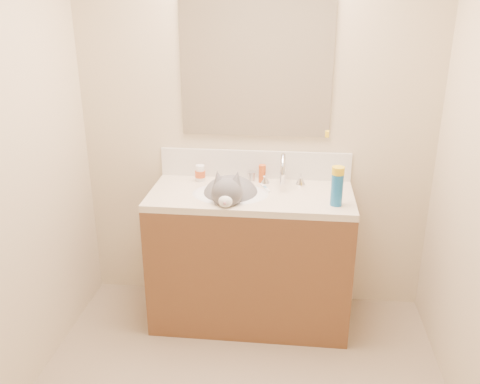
% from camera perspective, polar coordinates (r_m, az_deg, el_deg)
% --- Properties ---
extents(room_shell, '(2.24, 2.54, 2.52)m').
position_cam_1_polar(room_shell, '(1.88, -1.28, 7.15)').
color(room_shell, beige).
rests_on(room_shell, ground).
extents(vanity_cabinet, '(1.20, 0.55, 0.82)m').
position_cam_1_polar(vanity_cabinet, '(3.18, 1.18, -7.64)').
color(vanity_cabinet, brown).
rests_on(vanity_cabinet, ground).
extents(counter_slab, '(1.20, 0.55, 0.04)m').
position_cam_1_polar(counter_slab, '(3.00, 1.24, -0.42)').
color(counter_slab, beige).
rests_on(counter_slab, vanity_cabinet).
extents(basin, '(0.45, 0.36, 0.14)m').
position_cam_1_polar(basin, '(3.00, -1.10, -1.42)').
color(basin, white).
rests_on(basin, vanity_cabinet).
extents(faucet, '(0.28, 0.20, 0.21)m').
position_cam_1_polar(faucet, '(3.08, 4.82, 2.21)').
color(faucet, silver).
rests_on(faucet, counter_slab).
extents(cat, '(0.38, 0.47, 0.35)m').
position_cam_1_polar(cat, '(2.98, -1.09, -0.49)').
color(cat, '#555255').
rests_on(cat, basin).
extents(backsplash, '(1.20, 0.02, 0.18)m').
position_cam_1_polar(backsplash, '(3.21, 1.68, 3.12)').
color(backsplash, silver).
rests_on(backsplash, counter_slab).
extents(mirror, '(0.90, 0.02, 0.80)m').
position_cam_1_polar(mirror, '(3.08, 1.80, 13.62)').
color(mirror, white).
rests_on(mirror, room_shell).
extents(pill_bottle, '(0.07, 0.07, 0.10)m').
position_cam_1_polar(pill_bottle, '(3.18, -4.49, 2.13)').
color(pill_bottle, white).
rests_on(pill_bottle, counter_slab).
extents(pill_label, '(0.08, 0.08, 0.04)m').
position_cam_1_polar(pill_label, '(3.18, -4.49, 2.05)').
color(pill_label, '#CC5122').
rests_on(pill_label, pill_bottle).
extents(silver_jar, '(0.05, 0.05, 0.05)m').
position_cam_1_polar(silver_jar, '(3.19, 1.30, 1.79)').
color(silver_jar, '#B7B7BC').
rests_on(silver_jar, counter_slab).
extents(amber_bottle, '(0.04, 0.04, 0.11)m').
position_cam_1_polar(amber_bottle, '(3.15, 2.51, 2.07)').
color(amber_bottle, '#C94E17').
rests_on(amber_bottle, counter_slab).
extents(toothbrush, '(0.07, 0.13, 0.01)m').
position_cam_1_polar(toothbrush, '(3.06, 2.84, 0.47)').
color(toothbrush, white).
rests_on(toothbrush, counter_slab).
extents(toothbrush_head, '(0.02, 0.03, 0.01)m').
position_cam_1_polar(toothbrush_head, '(3.06, 2.84, 0.50)').
color(toothbrush_head, '#5C9DC4').
rests_on(toothbrush_head, counter_slab).
extents(spray_can, '(0.08, 0.08, 0.18)m').
position_cam_1_polar(spray_can, '(2.83, 10.82, 0.24)').
color(spray_can, '#165FA0').
rests_on(spray_can, counter_slab).
extents(spray_cap, '(0.09, 0.09, 0.04)m').
position_cam_1_polar(spray_cap, '(2.80, 10.97, 2.37)').
color(spray_cap, yellow).
rests_on(spray_cap, spray_can).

